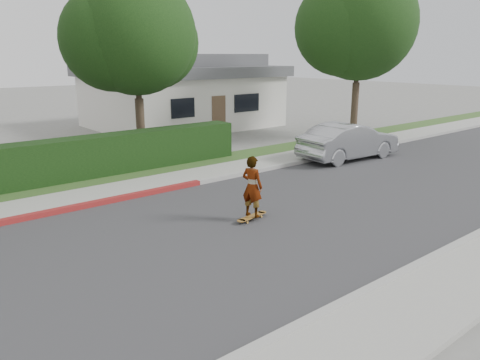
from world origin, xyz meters
The scene contains 15 objects.
ground centered at (0.00, 0.00, 0.00)m, with size 120.00×120.00×0.00m, color slate.
road centered at (0.00, 0.00, 0.01)m, with size 60.00×8.00×0.01m, color #2D2D30.
curb_near centered at (0.00, -4.10, 0.07)m, with size 60.00×0.20×0.15m, color #9E9E99.
sidewalk_near centered at (0.00, -5.00, 0.06)m, with size 60.00×1.60×0.12m, color gray.
curb_far centered at (0.00, 4.10, 0.07)m, with size 60.00×0.20×0.15m, color #9E9E99.
curb_red_section centered at (-5.00, 4.10, 0.08)m, with size 12.00×0.21×0.15m, color maroon.
sidewalk_far centered at (0.00, 5.00, 0.06)m, with size 60.00×1.60×0.12m, color gray.
planting_strip centered at (0.00, 6.60, 0.05)m, with size 60.00×1.60×0.10m, color #2D4C1E.
hedge centered at (-3.00, 7.20, 0.75)m, with size 15.00×1.00×1.50m, color black.
tree_center centered at (1.49, 9.19, 4.90)m, with size 5.66×4.84×7.44m.
tree_right centered at (12.49, 6.69, 5.63)m, with size 6.32×5.60×8.56m.
house centered at (8.00, 16.00, 2.10)m, with size 10.60×8.60×4.30m.
skateboard centered at (0.11, 0.30, 0.10)m, with size 1.13×0.42×0.10m.
skateboarder centered at (0.11, 0.30, 0.93)m, with size 0.59×0.39×1.63m, color white.
car_silver centered at (8.16, 3.42, 0.77)m, with size 1.62×4.65×1.53m, color #A7A9AE.
Camera 1 is at (-7.58, -8.55, 4.25)m, focal length 35.00 mm.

